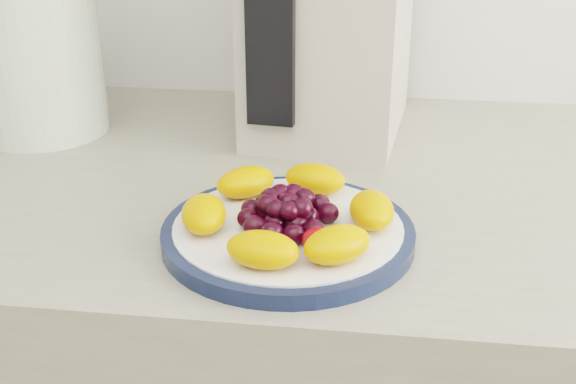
# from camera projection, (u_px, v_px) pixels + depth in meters

# --- Properties ---
(plate_rim) EXTENTS (0.23, 0.23, 0.01)m
(plate_rim) POSITION_uv_depth(u_px,v_px,m) (288.00, 234.00, 0.67)
(plate_rim) COLOR #15203E
(plate_rim) RESTS_ON counter
(plate_face) EXTENTS (0.21, 0.21, 0.02)m
(plate_face) POSITION_uv_depth(u_px,v_px,m) (288.00, 233.00, 0.66)
(plate_face) COLOR white
(plate_face) RESTS_ON counter
(canister) EXTENTS (0.17, 0.17, 0.20)m
(canister) POSITION_uv_depth(u_px,v_px,m) (35.00, 56.00, 0.90)
(canister) COLOR #3A6810
(canister) RESTS_ON counter
(appliance_body) EXTENTS (0.21, 0.27, 0.31)m
(appliance_body) POSITION_uv_depth(u_px,v_px,m) (333.00, 6.00, 0.89)
(appliance_body) COLOR beige
(appliance_body) RESTS_ON counter
(appliance_panel) EXTENTS (0.06, 0.02, 0.23)m
(appliance_panel) POSITION_uv_depth(u_px,v_px,m) (270.00, 22.00, 0.78)
(appliance_panel) COLOR black
(appliance_panel) RESTS_ON appliance_body
(fruit_plate) EXTENTS (0.20, 0.20, 0.03)m
(fruit_plate) POSITION_uv_depth(u_px,v_px,m) (290.00, 212.00, 0.65)
(fruit_plate) COLOR orange
(fruit_plate) RESTS_ON plate_face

